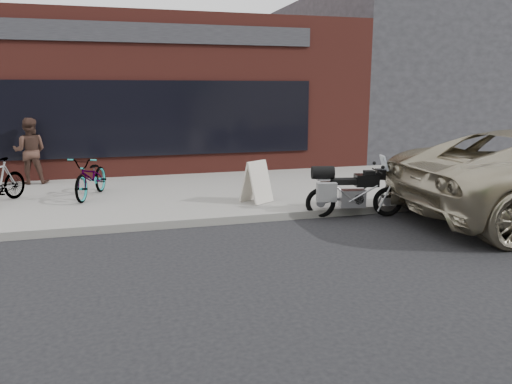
{
  "coord_description": "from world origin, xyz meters",
  "views": [
    {
      "loc": [
        -2.45,
        -4.75,
        2.47
      ],
      "look_at": [
        -0.32,
        2.8,
        0.85
      ],
      "focal_mm": 35.0,
      "sensor_mm": 36.0,
      "label": 1
    }
  ],
  "objects": [
    {
      "name": "bicycle_front",
      "position": [
        -3.0,
        6.51,
        0.6
      ],
      "size": [
        1.1,
        1.83,
        0.91
      ],
      "primitive_type": "imported",
      "rotation": [
        0.0,
        0.0,
        -0.31
      ],
      "color": "gray",
      "rests_on": "near_sidewalk"
    },
    {
      "name": "motorcycle",
      "position": [
        1.87,
        3.91,
        0.53
      ],
      "size": [
        1.92,
        0.7,
        1.23
      ],
      "rotation": [
        0.0,
        0.0,
        -0.21
      ],
      "color": "black",
      "rests_on": "ground"
    },
    {
      "name": "cafe_patron_left",
      "position": [
        -4.5,
        8.6,
        0.97
      ],
      "size": [
        0.83,
        0.67,
        1.64
      ],
      "primitive_type": "imported",
      "rotation": [
        0.0,
        0.0,
        3.08
      ],
      "color": "#452D25",
      "rests_on": "near_sidewalk"
    },
    {
      "name": "storefront",
      "position": [
        -2.0,
        13.98,
        2.25
      ],
      "size": [
        14.0,
        10.07,
        4.5
      ],
      "color": "maroon",
      "rests_on": "ground"
    },
    {
      "name": "near_sidewalk",
      "position": [
        0.0,
        7.0,
        0.07
      ],
      "size": [
        44.0,
        6.0,
        0.15
      ],
      "primitive_type": "cube",
      "color": "gray",
      "rests_on": "ground"
    },
    {
      "name": "neighbour_building",
      "position": [
        10.0,
        14.0,
        3.0
      ],
      "size": [
        10.0,
        10.0,
        6.0
      ],
      "primitive_type": "cube",
      "color": "#27262B",
      "rests_on": "ground"
    },
    {
      "name": "sandwich_sign",
      "position": [
        0.33,
        5.07,
        0.58
      ],
      "size": [
        0.72,
        0.71,
        0.87
      ],
      "rotation": [
        0.0,
        0.0,
        0.56
      ],
      "color": "beige",
      "rests_on": "near_sidewalk"
    },
    {
      "name": "ground",
      "position": [
        0.0,
        0.0,
        0.0
      ],
      "size": [
        120.0,
        120.0,
        0.0
      ],
      "primitive_type": "plane",
      "color": "black",
      "rests_on": "ground"
    }
  ]
}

